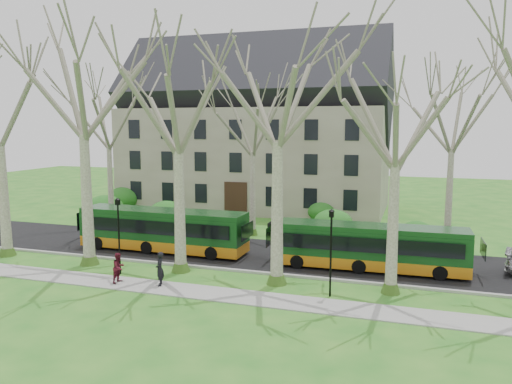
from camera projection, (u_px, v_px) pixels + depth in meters
ground at (225, 279)px, 27.51m from camera, size 120.00×120.00×0.00m
sidewalk at (207, 293)px, 25.15m from camera, size 70.00×2.00×0.06m
road at (256, 254)px, 32.69m from camera, size 80.00×8.00×0.06m
curb at (234, 270)px, 28.91m from camera, size 80.00×0.25×0.14m
building at (256, 128)px, 50.88m from camera, size 26.50×12.20×16.00m
tree_row_verge at (226, 152)px, 26.85m from camera, size 49.00×7.00×14.00m
tree_row_far at (261, 157)px, 37.47m from camera, size 33.00×7.00×12.00m
lamp_row at (217, 237)px, 26.22m from camera, size 36.22×0.22×4.30m
hedges at (234, 214)px, 41.99m from camera, size 30.60×8.60×2.00m
bus_lead at (163, 230)px, 33.26m from camera, size 11.50×2.54×2.87m
bus_follow at (370, 247)px, 28.95m from camera, size 10.88×2.51×2.71m
pedestrian_a at (160, 269)px, 26.11m from camera, size 0.67×0.78×1.80m
pedestrian_b at (119, 268)px, 26.64m from camera, size 0.70×0.86×1.62m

